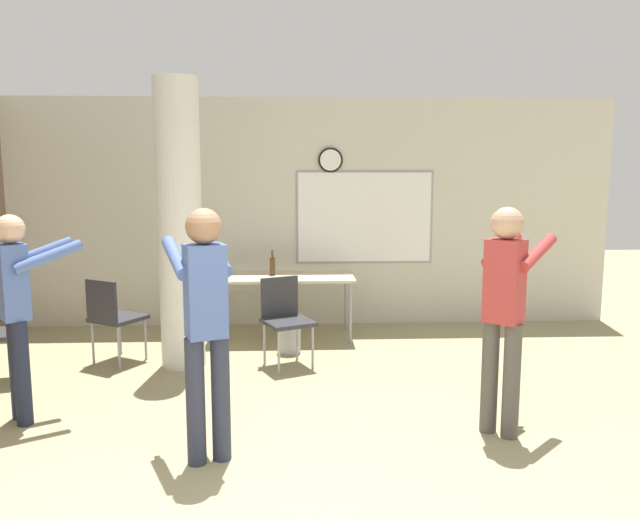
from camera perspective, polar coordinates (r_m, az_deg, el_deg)
wall_back at (r=7.77m, az=-2.59°, el=4.31°), size 8.00×0.15×2.80m
support_pillar at (r=6.19m, az=-12.71°, el=3.11°), size 0.43×0.43×2.80m
folding_table at (r=7.19m, az=-3.50°, el=-1.82°), size 1.65×0.73×0.72m
bottle_on_table at (r=7.22m, az=-4.37°, el=-0.50°), size 0.06×0.06×0.29m
waste_bin at (r=6.69m, az=-2.83°, el=-7.02°), size 0.25×0.25×0.34m
chair_near_pillar at (r=6.57m, az=-18.43°, el=-4.70°), size 0.60×0.60×0.87m
chair_table_front at (r=6.20m, az=-3.22°, el=-5.02°), size 0.58×0.58×0.87m
person_playing_side at (r=4.69m, az=16.58°, el=-3.75°), size 0.63×0.66×1.68m
person_playing_front at (r=4.14m, az=-10.47°, el=-4.95°), size 0.53×0.68×1.70m
person_watching_back at (r=5.25m, az=-25.86°, el=-3.44°), size 0.64×0.57×1.61m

